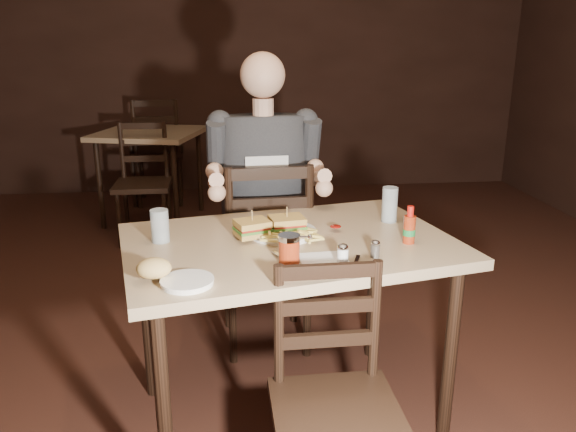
{
  "coord_description": "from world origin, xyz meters",
  "views": [
    {
      "loc": [
        -0.01,
        -2.29,
        1.48
      ],
      "look_at": [
        0.2,
        -0.26,
        0.85
      ],
      "focal_mm": 35.0,
      "sensor_mm": 36.0,
      "label": 1
    }
  ],
  "objects": [
    {
      "name": "chair_far",
      "position": [
        0.15,
        0.31,
        0.48
      ],
      "size": [
        0.47,
        0.51,
        0.96
      ],
      "primitive_type": null,
      "rotation": [
        0.0,
        0.0,
        3.2
      ],
      "color": "black",
      "rests_on": "ground"
    },
    {
      "name": "side_plate",
      "position": [
        -0.15,
        -0.68,
        0.78
      ],
      "size": [
        0.19,
        0.19,
        0.01
      ],
      "primitive_type": "cylinder",
      "rotation": [
        0.0,
        0.0,
        0.21
      ],
      "color": "white",
      "rests_on": "main_table"
    },
    {
      "name": "bg_table",
      "position": [
        -0.67,
        2.5,
        0.68
      ],
      "size": [
        0.98,
        0.98,
        0.77
      ],
      "rotation": [
        0.0,
        0.0,
        -0.26
      ],
      "color": "tan",
      "rests_on": "ground"
    },
    {
      "name": "sandwich_right",
      "position": [
        0.2,
        -0.25,
        0.84
      ],
      "size": [
        0.14,
        0.13,
        0.11
      ],
      "primitive_type": null,
      "rotation": [
        0.0,
        0.0,
        0.16
      ],
      "color": "gold",
      "rests_on": "dinner_plate"
    },
    {
      "name": "napkin",
      "position": [
        0.3,
        -0.53,
        0.77
      ],
      "size": [
        0.17,
        0.16,
        0.0
      ],
      "primitive_type": "cube",
      "rotation": [
        0.0,
        0.0,
        0.06
      ],
      "color": "white",
      "rests_on": "main_table"
    },
    {
      "name": "syrup_dispenser",
      "position": [
        0.18,
        -0.53,
        0.82
      ],
      "size": [
        0.09,
        0.09,
        0.1
      ],
      "primitive_type": null,
      "rotation": [
        0.0,
        0.0,
        0.21
      ],
      "color": "maroon",
      "rests_on": "main_table"
    },
    {
      "name": "bg_chair_far",
      "position": [
        -0.67,
        3.05,
        0.5
      ],
      "size": [
        0.49,
        0.53,
        1.0
      ],
      "primitive_type": null,
      "rotation": [
        0.0,
        0.0,
        3.21
      ],
      "color": "black",
      "rests_on": "ground"
    },
    {
      "name": "main_table",
      "position": [
        0.2,
        -0.31,
        0.69
      ],
      "size": [
        1.36,
        1.04,
        0.77
      ],
      "rotation": [
        0.0,
        0.0,
        0.21
      ],
      "color": "tan",
      "rests_on": "ground"
    },
    {
      "name": "dinner_plate",
      "position": [
        0.18,
        -0.25,
        0.78
      ],
      "size": [
        0.3,
        0.3,
        0.01
      ],
      "primitive_type": "cylinder",
      "rotation": [
        0.0,
        0.0,
        0.21
      ],
      "color": "white",
      "rests_on": "main_table"
    },
    {
      "name": "bg_chair_near",
      "position": [
        -0.67,
        1.95,
        0.45
      ],
      "size": [
        0.42,
        0.45,
        0.89
      ],
      "primitive_type": null,
      "rotation": [
        0.0,
        0.0,
        0.01
      ],
      "color": "black",
      "rests_on": "ground"
    },
    {
      "name": "ketchup_dollop",
      "position": [
        0.4,
        -0.23,
        0.79
      ],
      "size": [
        0.05,
        0.05,
        0.01
      ],
      "primitive_type": "ellipsoid",
      "rotation": [
        0.0,
        0.0,
        0.21
      ],
      "color": "maroon",
      "rests_on": "dinner_plate"
    },
    {
      "name": "sandwich_left",
      "position": [
        0.07,
        -0.28,
        0.84
      ],
      "size": [
        0.15,
        0.14,
        0.1
      ],
      "primitive_type": null,
      "rotation": [
        0.0,
        0.0,
        0.33
      ],
      "color": "gold",
      "rests_on": "dinner_plate"
    },
    {
      "name": "bread_roll",
      "position": [
        -0.26,
        -0.64,
        0.81
      ],
      "size": [
        0.13,
        0.11,
        0.06
      ],
      "primitive_type": "ellipsoid",
      "rotation": [
        0.0,
        0.0,
        0.21
      ],
      "color": "tan",
      "rests_on": "side_plate"
    },
    {
      "name": "hot_sauce",
      "position": [
        0.64,
        -0.39,
        0.84
      ],
      "size": [
        0.05,
        0.05,
        0.14
      ],
      "primitive_type": null,
      "rotation": [
        0.0,
        0.0,
        0.21
      ],
      "color": "maroon",
      "rests_on": "main_table"
    },
    {
      "name": "fork",
      "position": [
        0.39,
        -0.59,
        0.78
      ],
      "size": [
        0.07,
        0.17,
        0.01
      ],
      "primitive_type": "cube",
      "rotation": [
        0.0,
        0.0,
        -0.36
      ],
      "color": "silver",
      "rests_on": "napkin"
    },
    {
      "name": "diner",
      "position": [
        0.15,
        0.26,
        0.97
      ],
      "size": [
        0.57,
        0.46,
        0.95
      ],
      "primitive_type": null,
      "rotation": [
        0.0,
        0.0,
        0.06
      ],
      "color": "#2C2F31",
      "rests_on": "chair_far"
    },
    {
      "name": "salt_shaker",
      "position": [
        0.35,
        -0.57,
        0.8
      ],
      "size": [
        0.04,
        0.04,
        0.07
      ],
      "primitive_type": null,
      "rotation": [
        0.0,
        0.0,
        0.21
      ],
      "color": "white",
      "rests_on": "main_table"
    },
    {
      "name": "room_shell",
      "position": [
        0.0,
        0.0,
        1.4
      ],
      "size": [
        7.0,
        7.0,
        7.0
      ],
      "color": "black",
      "rests_on": "ground"
    },
    {
      "name": "pepper_shaker",
      "position": [
        0.48,
        -0.52,
        0.8
      ],
      "size": [
        0.04,
        0.04,
        0.06
      ],
      "primitive_type": null,
      "rotation": [
        0.0,
        0.0,
        0.21
      ],
      "color": "#38332D",
      "rests_on": "main_table"
    },
    {
      "name": "knife",
      "position": [
        0.18,
        -0.54,
        0.78
      ],
      "size": [
        0.11,
        0.22,
        0.01
      ],
      "primitive_type": "cube",
      "rotation": [
        0.0,
        0.0,
        0.41
      ],
      "color": "silver",
      "rests_on": "napkin"
    },
    {
      "name": "glass_right",
      "position": [
        0.64,
        -0.12,
        0.84
      ],
      "size": [
        0.08,
        0.08,
        0.15
      ],
      "primitive_type": "cylinder",
      "rotation": [
        0.0,
        0.0,
        0.21
      ],
      "color": "silver",
      "rests_on": "main_table"
    },
    {
      "name": "chair_near",
      "position": [
        0.28,
        -0.88,
        0.42
      ],
      "size": [
        0.39,
        0.43,
        0.83
      ],
      "primitive_type": null,
      "rotation": [
        0.0,
        0.0,
        0.02
      ],
      "color": "black",
      "rests_on": "ground"
    },
    {
      "name": "fries_pile",
      "position": [
        0.21,
        -0.33,
        0.8
      ],
      "size": [
        0.28,
        0.22,
        0.04
      ],
      "primitive_type": null,
      "rotation": [
        0.0,
        0.0,
        0.21
      ],
      "color": "#E9CE5D",
      "rests_on": "dinner_plate"
    },
    {
      "name": "glass_left",
      "position": [
        -0.28,
        -0.27,
        0.83
      ],
      "size": [
        0.08,
        0.08,
        0.12
      ],
      "primitive_type": "cylinder",
      "rotation": [
        0.0,
        0.0,
        0.21
      ],
      "color": "silver",
      "rests_on": "main_table"
    }
  ]
}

